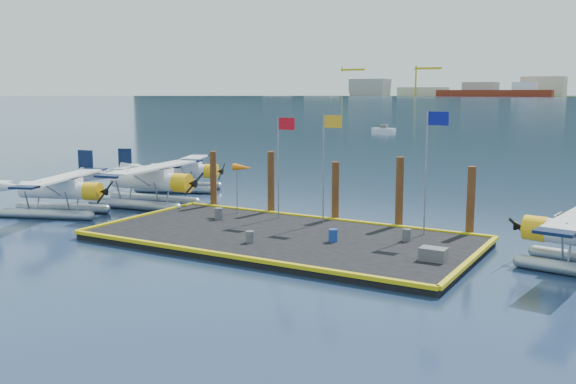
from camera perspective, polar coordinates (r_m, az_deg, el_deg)
name	(u,v)px	position (r m, az deg, el deg)	size (l,w,h in m)	color
ground	(282,242)	(34.17, -0.52, -4.47)	(4000.00, 4000.00, 0.00)	#172B47
dock	(282,238)	(34.12, -0.52, -4.14)	(20.00, 10.00, 0.40)	black
dock_bumpers	(282,233)	(34.06, -0.53, -3.67)	(20.25, 10.25, 0.18)	#C5B00B
seaplane_a	(58,193)	(43.62, -19.74, -0.08)	(8.86, 9.41, 3.39)	#949CA2
seaplane_b	(149,184)	(45.13, -12.27, 0.74)	(9.66, 10.64, 3.76)	#949CA2
seaplane_c	(183,173)	(51.92, -9.36, 1.69)	(8.76, 9.24, 3.36)	#949CA2
drum_0	(219,214)	(38.27, -6.18, -1.92)	(0.48, 0.48, 0.68)	#4F4F53
drum_1	(333,235)	(32.53, 4.03, -3.88)	(0.46, 0.46, 0.65)	navy
drum_2	(406,235)	(33.15, 10.49, -3.78)	(0.44, 0.44, 0.62)	#4F4F53
drum_3	(250,237)	(32.32, -3.40, -4.00)	(0.42, 0.42, 0.59)	#4F4F53
crate	(433,254)	(29.65, 12.79, -5.41)	(1.18, 0.78, 0.59)	#4F4F53
flagpole_red	(281,152)	(37.84, -0.60, 3.59)	(1.14, 0.08, 6.00)	gray
flagpole_yellow	(327,152)	(36.40, 3.47, 3.55)	(1.14, 0.08, 6.20)	gray
flagpole_blue	(430,154)	(34.13, 12.52, 3.28)	(1.14, 0.08, 6.50)	gray
windsock	(243,169)	(39.42, -4.01, 2.08)	(1.40, 0.44, 3.12)	gray
piling_0	(213,181)	(42.87, -6.65, 0.95)	(0.44, 0.44, 4.00)	#422212
piling_1	(271,185)	(40.35, -1.52, 0.65)	(0.44, 0.44, 4.20)	#422212
piling_2	(335,194)	(38.24, 4.24, -0.14)	(0.44, 0.44, 3.80)	#422212
piling_3	(399,195)	(36.66, 9.88, -0.25)	(0.44, 0.44, 4.30)	#422212
piling_4	(471,204)	(35.53, 15.93, -1.00)	(0.44, 0.44, 4.00)	#422212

